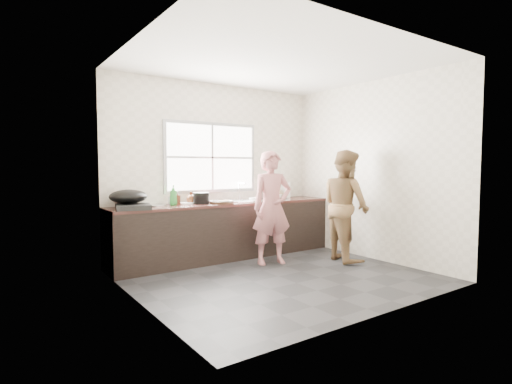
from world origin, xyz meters
TOP-DOWN VIEW (x-y plane):
  - floor at (0.00, 0.00)m, footprint 3.60×3.20m
  - ceiling at (0.00, 0.00)m, footprint 3.60×3.20m
  - wall_back at (0.00, 1.60)m, footprint 3.60×0.01m
  - wall_left at (-1.80, 0.00)m, footprint 0.01×3.20m
  - wall_right at (1.80, 0.00)m, footprint 0.01×3.20m
  - wall_front at (0.00, -1.60)m, footprint 3.60×0.01m
  - cabinet at (0.00, 1.29)m, footprint 3.60×0.62m
  - countertop at (0.00, 1.29)m, footprint 3.60×0.64m
  - sink at (0.35, 1.29)m, footprint 0.55×0.45m
  - faucet at (0.35, 1.49)m, footprint 0.02×0.02m
  - window_frame at (-0.10, 1.59)m, footprint 1.60×0.05m
  - window_glazing at (-0.10, 1.57)m, footprint 1.50×0.01m
  - woman at (0.35, 0.60)m, footprint 0.63×0.49m
  - person_side at (1.38, 0.14)m, footprint 0.82×0.94m
  - cutting_board at (-0.17, 1.16)m, footprint 0.36×0.36m
  - cleaver at (-0.25, 1.23)m, footprint 0.19×0.12m
  - bowl_mince at (-0.14, 1.08)m, footprint 0.25×0.25m
  - bowl_crabs at (0.87, 1.24)m, footprint 0.27×0.27m
  - bowl_held at (0.49, 1.28)m, footprint 0.24×0.24m
  - black_pot at (-0.44, 1.28)m, footprint 0.31×0.31m
  - plate_food at (-0.63, 1.41)m, footprint 0.28×0.28m
  - bottle_green at (-0.85, 1.34)m, footprint 0.14×0.14m
  - bottle_brown_tall at (-0.80, 1.35)m, footprint 0.10×0.10m
  - bottle_brown_short at (-0.53, 1.45)m, footprint 0.16×0.16m
  - glass_jar at (-0.84, 1.46)m, footprint 0.10×0.10m
  - burner at (-1.49, 1.14)m, footprint 0.51×0.51m
  - wok at (-1.50, 1.33)m, footprint 0.56×0.56m
  - dish_rack at (1.05, 1.39)m, footprint 0.40×0.30m
  - pot_lid_left at (-1.09, 1.39)m, footprint 0.33×0.33m
  - pot_lid_right at (-1.06, 1.52)m, footprint 0.30×0.30m

SIDE VIEW (x-z plane):
  - floor at x=0.00m, z-range -0.01..0.00m
  - cabinet at x=0.00m, z-range 0.00..0.82m
  - woman at x=0.35m, z-range 0.00..1.53m
  - person_side at x=1.38m, z-range 0.00..1.66m
  - countertop at x=0.00m, z-range 0.82..0.86m
  - sink at x=0.35m, z-range 0.85..0.88m
  - pot_lid_right at x=-1.06m, z-range 0.86..0.87m
  - pot_lid_left at x=-1.09m, z-range 0.86..0.87m
  - plate_food at x=-0.63m, z-range 0.86..0.88m
  - cutting_board at x=-0.17m, z-range 0.86..0.90m
  - bowl_mince at x=-0.14m, z-range 0.86..0.91m
  - burner at x=-1.49m, z-range 0.86..0.92m
  - bowl_held at x=0.49m, z-range 0.86..0.92m
  - bowl_crabs at x=0.87m, z-range 0.86..0.93m
  - cleaver at x=-0.25m, z-range 0.90..0.91m
  - glass_jar at x=-0.84m, z-range 0.86..0.97m
  - black_pot at x=-0.44m, z-range 0.86..1.03m
  - bottle_brown_short at x=-0.53m, z-range 0.86..1.03m
  - bottle_brown_tall at x=-0.80m, z-range 0.86..1.05m
  - dish_rack at x=1.05m, z-range 0.86..1.14m
  - bottle_green at x=-0.85m, z-range 0.86..1.15m
  - faucet at x=0.35m, z-range 0.86..1.16m
  - wok at x=-1.50m, z-range 0.92..1.11m
  - wall_back at x=0.00m, z-range 0.00..2.70m
  - wall_left at x=-1.80m, z-range 0.00..2.70m
  - wall_right at x=1.80m, z-range 0.00..2.70m
  - wall_front at x=0.00m, z-range 0.00..2.70m
  - window_glazing at x=-0.10m, z-range 1.05..2.05m
  - window_frame at x=-0.10m, z-range 1.00..2.10m
  - ceiling at x=0.00m, z-range 2.70..2.71m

